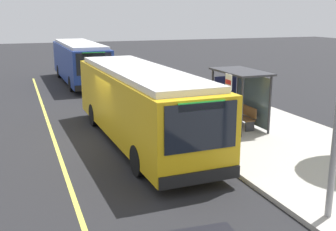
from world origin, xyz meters
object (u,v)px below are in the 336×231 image
(transit_bus_main, at_px, (140,102))
(pedestrian_commuter, at_px, (209,103))
(transit_bus_second, at_px, (80,61))
(waiting_bench, at_px, (243,116))
(route_sign_post, at_px, (228,101))

(transit_bus_main, height_order, pedestrian_commuter, transit_bus_main)
(transit_bus_second, distance_m, waiting_bench, 15.97)
(transit_bus_main, bearing_deg, pedestrian_commuter, 107.03)
(transit_bus_second, height_order, pedestrian_commuter, transit_bus_second)
(transit_bus_second, distance_m, route_sign_post, 17.98)
(transit_bus_main, height_order, route_sign_post, same)
(transit_bus_second, bearing_deg, transit_bus_main, -0.05)
(waiting_bench, xyz_separation_m, pedestrian_commuter, (-0.94, -1.19, 0.48))
(transit_bus_second, xyz_separation_m, waiting_bench, (15.24, 4.67, -0.98))
(transit_bus_main, xyz_separation_m, waiting_bench, (-0.13, 4.68, -0.98))
(transit_bus_main, distance_m, route_sign_post, 3.52)
(waiting_bench, bearing_deg, transit_bus_main, -88.45)
(waiting_bench, xyz_separation_m, route_sign_post, (2.56, -2.17, 1.32))
(transit_bus_main, distance_m, transit_bus_second, 15.36)
(waiting_bench, height_order, route_sign_post, route_sign_post)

